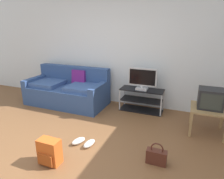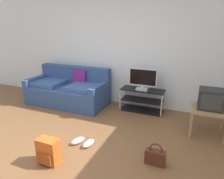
% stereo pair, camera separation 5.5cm
% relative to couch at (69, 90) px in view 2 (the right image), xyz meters
% --- Properties ---
extents(ground_plane, '(9.00, 9.80, 0.02)m').
position_rel_couch_xyz_m(ground_plane, '(1.07, -1.86, -0.34)').
color(ground_plane, brown).
extents(wall_back, '(9.00, 0.10, 2.70)m').
position_rel_couch_xyz_m(wall_back, '(1.07, 0.59, 1.02)').
color(wall_back, silver).
rests_on(wall_back, ground_plane).
extents(couch, '(1.95, 0.94, 0.89)m').
position_rel_couch_xyz_m(couch, '(0.00, 0.00, 0.00)').
color(couch, navy).
rests_on(couch, ground_plane).
extents(tv_stand, '(0.96, 0.40, 0.51)m').
position_rel_couch_xyz_m(tv_stand, '(1.81, 0.25, -0.08)').
color(tv_stand, black).
rests_on(tv_stand, ground_plane).
extents(flat_tv, '(0.63, 0.22, 0.48)m').
position_rel_couch_xyz_m(flat_tv, '(1.81, 0.22, 0.42)').
color(flat_tv, '#B2B2B7').
rests_on(flat_tv, tv_stand).
extents(side_table, '(0.60, 0.60, 0.48)m').
position_rel_couch_xyz_m(side_table, '(3.15, -0.29, 0.08)').
color(side_table, '#9E7A4C').
rests_on(side_table, ground_plane).
extents(crt_tv, '(0.40, 0.37, 0.35)m').
position_rel_couch_xyz_m(crt_tv, '(3.15, -0.27, 0.32)').
color(crt_tv, '#232326').
rests_on(crt_tv, side_table).
extents(backpack, '(0.31, 0.25, 0.37)m').
position_rel_couch_xyz_m(backpack, '(1.07, -2.05, -0.15)').
color(backpack, '#CC561E').
rests_on(backpack, ground_plane).
extents(handbag, '(0.28, 0.12, 0.33)m').
position_rel_couch_xyz_m(handbag, '(2.46, -1.50, -0.22)').
color(handbag, '#4C2319').
rests_on(handbag, ground_plane).
extents(sneakers_pair, '(0.38, 0.28, 0.09)m').
position_rel_couch_xyz_m(sneakers_pair, '(1.28, -1.48, -0.29)').
color(sneakers_pair, white).
rests_on(sneakers_pair, ground_plane).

